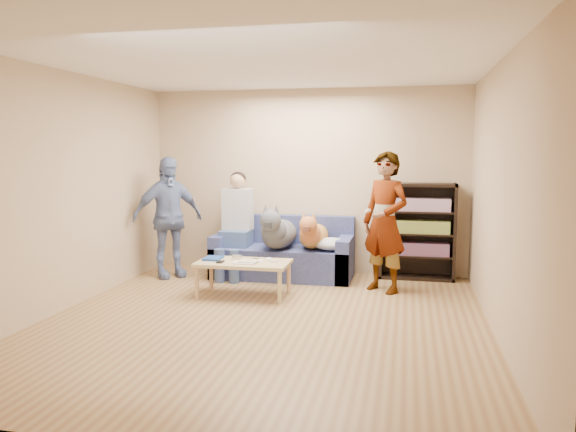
% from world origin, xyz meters
% --- Properties ---
extents(ground, '(5.00, 5.00, 0.00)m').
position_xyz_m(ground, '(0.00, 0.00, 0.00)').
color(ground, olive).
rests_on(ground, ground).
extents(ceiling, '(5.00, 5.00, 0.00)m').
position_xyz_m(ceiling, '(0.00, 0.00, 2.60)').
color(ceiling, white).
rests_on(ceiling, ground).
extents(wall_back, '(4.50, 0.00, 4.50)m').
position_xyz_m(wall_back, '(0.00, 2.50, 1.30)').
color(wall_back, tan).
rests_on(wall_back, ground).
extents(wall_front, '(4.50, 0.00, 4.50)m').
position_xyz_m(wall_front, '(0.00, -2.50, 1.30)').
color(wall_front, tan).
rests_on(wall_front, ground).
extents(wall_left, '(0.00, 5.00, 5.00)m').
position_xyz_m(wall_left, '(-2.25, 0.00, 1.30)').
color(wall_left, tan).
rests_on(wall_left, ground).
extents(wall_right, '(0.00, 5.00, 5.00)m').
position_xyz_m(wall_right, '(2.25, 0.00, 1.30)').
color(wall_right, tan).
rests_on(wall_right, ground).
extents(blanket, '(0.47, 0.40, 0.16)m').
position_xyz_m(blanket, '(0.43, 1.88, 0.51)').
color(blanket, '#BABBC0').
rests_on(blanket, sofa).
extents(person_standing_right, '(0.75, 0.70, 1.73)m').
position_xyz_m(person_standing_right, '(1.15, 1.53, 0.86)').
color(person_standing_right, gray).
rests_on(person_standing_right, ground).
extents(person_standing_left, '(0.98, 0.96, 1.65)m').
position_xyz_m(person_standing_left, '(-1.79, 1.72, 0.83)').
color(person_standing_left, '#7D92C9').
rests_on(person_standing_left, ground).
extents(held_controller, '(0.07, 0.12, 0.03)m').
position_xyz_m(held_controller, '(0.95, 1.33, 1.02)').
color(held_controller, white).
rests_on(held_controller, person_standing_right).
extents(notebook_blue, '(0.20, 0.26, 0.03)m').
position_xyz_m(notebook_blue, '(-0.89, 1.00, 0.43)').
color(notebook_blue, navy).
rests_on(notebook_blue, coffee_table).
extents(papers, '(0.26, 0.20, 0.02)m').
position_xyz_m(papers, '(-0.44, 0.85, 0.43)').
color(papers, silver).
rests_on(papers, coffee_table).
extents(magazine, '(0.22, 0.17, 0.01)m').
position_xyz_m(magazine, '(-0.41, 0.87, 0.44)').
color(magazine, '#B6B292').
rests_on(magazine, coffee_table).
extents(camera_silver, '(0.11, 0.06, 0.05)m').
position_xyz_m(camera_silver, '(-0.61, 1.07, 0.45)').
color(camera_silver, silver).
rests_on(camera_silver, coffee_table).
extents(controller_a, '(0.04, 0.13, 0.03)m').
position_xyz_m(controller_a, '(-0.21, 1.05, 0.43)').
color(controller_a, white).
rests_on(controller_a, coffee_table).
extents(controller_b, '(0.09, 0.06, 0.03)m').
position_xyz_m(controller_b, '(-0.13, 0.97, 0.43)').
color(controller_b, white).
rests_on(controller_b, coffee_table).
extents(headphone_cup_a, '(0.07, 0.07, 0.02)m').
position_xyz_m(headphone_cup_a, '(-0.29, 0.93, 0.43)').
color(headphone_cup_a, white).
rests_on(headphone_cup_a, coffee_table).
extents(headphone_cup_b, '(0.07, 0.07, 0.02)m').
position_xyz_m(headphone_cup_b, '(-0.29, 1.01, 0.43)').
color(headphone_cup_b, white).
rests_on(headphone_cup_b, coffee_table).
extents(pen_orange, '(0.13, 0.06, 0.01)m').
position_xyz_m(pen_orange, '(-0.51, 0.79, 0.42)').
color(pen_orange, orange).
rests_on(pen_orange, coffee_table).
extents(pen_black, '(0.13, 0.08, 0.01)m').
position_xyz_m(pen_black, '(-0.37, 1.13, 0.42)').
color(pen_black, black).
rests_on(pen_black, coffee_table).
extents(wallet, '(0.07, 0.12, 0.02)m').
position_xyz_m(wallet, '(-0.74, 0.83, 0.43)').
color(wallet, black).
rests_on(wallet, coffee_table).
extents(sofa, '(1.90, 0.85, 0.82)m').
position_xyz_m(sofa, '(-0.25, 2.10, 0.28)').
color(sofa, '#515B93').
rests_on(sofa, ground).
extents(person_seated, '(0.40, 0.73, 1.47)m').
position_xyz_m(person_seated, '(-0.90, 1.97, 0.77)').
color(person_seated, '#3D5C86').
rests_on(person_seated, sofa).
extents(dog_gray, '(0.44, 1.26, 0.64)m').
position_xyz_m(dog_gray, '(-0.28, 1.84, 0.65)').
color(dog_gray, '#51535C').
rests_on(dog_gray, sofa).
extents(dog_tan, '(0.38, 1.15, 0.55)m').
position_xyz_m(dog_tan, '(0.18, 1.94, 0.62)').
color(dog_tan, '#BF873A').
rests_on(dog_tan, sofa).
extents(coffee_table, '(1.10, 0.60, 0.42)m').
position_xyz_m(coffee_table, '(-0.49, 0.95, 0.37)').
color(coffee_table, tan).
rests_on(coffee_table, ground).
extents(bookshelf, '(1.00, 0.34, 1.30)m').
position_xyz_m(bookshelf, '(1.55, 2.33, 0.68)').
color(bookshelf, black).
rests_on(bookshelf, ground).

